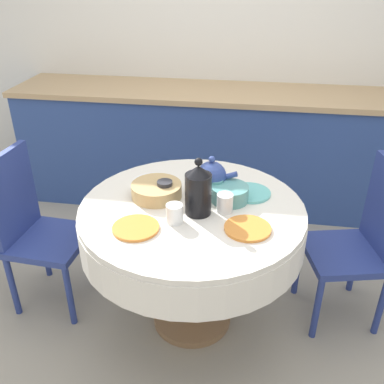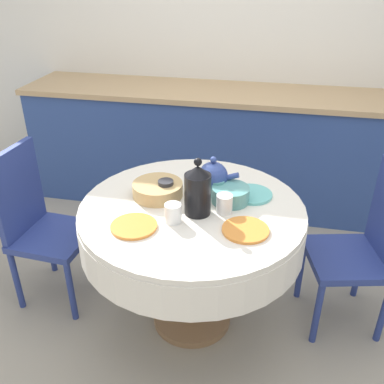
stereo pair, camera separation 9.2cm
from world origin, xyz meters
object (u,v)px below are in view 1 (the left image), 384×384
chair_left (361,239)px  coffee_carafe (198,190)px  chair_right (34,225)px  teapot (212,176)px

chair_left → coffee_carafe: (-0.85, -0.26, 0.37)m
chair_right → coffee_carafe: coffee_carafe is taller
teapot → coffee_carafe: bearing=-99.8°
coffee_carafe → chair_right: bearing=173.1°
chair_right → coffee_carafe: size_ratio=3.29×
chair_right → coffee_carafe: (0.95, -0.11, 0.37)m
chair_right → coffee_carafe: 1.02m
chair_left → teapot: size_ratio=4.44×
chair_left → chair_right: (-1.80, -0.15, 0.00)m
chair_right → coffee_carafe: bearing=86.9°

